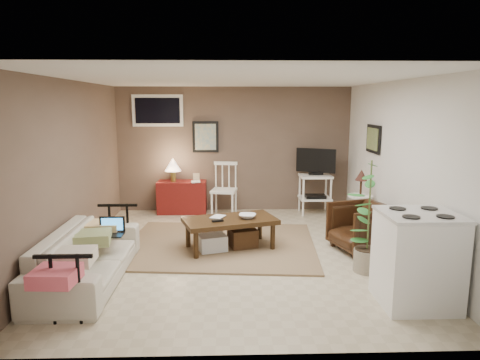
{
  "coord_description": "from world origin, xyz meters",
  "views": [
    {
      "loc": [
        -0.14,
        -5.78,
        2.09
      ],
      "look_at": [
        0.05,
        0.35,
        0.98
      ],
      "focal_mm": 32.0,
      "sensor_mm": 36.0,
      "label": 1
    }
  ],
  "objects_px": {
    "armchair": "(361,225)",
    "sofa": "(87,248)",
    "red_console": "(181,194)",
    "side_table": "(360,194)",
    "spindle_chair": "(224,191)",
    "stove": "(417,259)",
    "tv_stand": "(315,180)",
    "coffee_table": "(229,231)",
    "potted_plant": "(369,213)"
  },
  "relations": [
    {
      "from": "armchair",
      "to": "sofa",
      "type": "bearing_deg",
      "value": -92.54
    },
    {
      "from": "red_console",
      "to": "side_table",
      "type": "relative_size",
      "value": 1.02
    },
    {
      "from": "spindle_chair",
      "to": "stove",
      "type": "distance_m",
      "value": 4.24
    },
    {
      "from": "red_console",
      "to": "tv_stand",
      "type": "xyz_separation_m",
      "value": [
        2.56,
        -0.14,
        0.29
      ]
    },
    {
      "from": "coffee_table",
      "to": "side_table",
      "type": "distance_m",
      "value": 2.27
    },
    {
      "from": "stove",
      "to": "red_console",
      "type": "bearing_deg",
      "value": 126.12
    },
    {
      "from": "sofa",
      "to": "tv_stand",
      "type": "distance_m",
      "value": 4.53
    },
    {
      "from": "sofa",
      "to": "spindle_chair",
      "type": "relative_size",
      "value": 2.09
    },
    {
      "from": "spindle_chair",
      "to": "potted_plant",
      "type": "xyz_separation_m",
      "value": [
        1.8,
        -2.84,
        0.3
      ]
    },
    {
      "from": "armchair",
      "to": "stove",
      "type": "height_order",
      "value": "stove"
    },
    {
      "from": "sofa",
      "to": "stove",
      "type": "relative_size",
      "value": 2.08
    },
    {
      "from": "tv_stand",
      "to": "armchair",
      "type": "height_order",
      "value": "tv_stand"
    },
    {
      "from": "potted_plant",
      "to": "sofa",
      "type": "bearing_deg",
      "value": -176.92
    },
    {
      "from": "tv_stand",
      "to": "sofa",
      "type": "bearing_deg",
      "value": -137.45
    },
    {
      "from": "coffee_table",
      "to": "spindle_chair",
      "type": "bearing_deg",
      "value": 92.5
    },
    {
      "from": "red_console",
      "to": "stove",
      "type": "xyz_separation_m",
      "value": [
        2.85,
        -3.91,
        0.13
      ]
    },
    {
      "from": "red_console",
      "to": "side_table",
      "type": "distance_m",
      "value": 3.35
    },
    {
      "from": "sofa",
      "to": "red_console",
      "type": "relative_size",
      "value": 1.94
    },
    {
      "from": "red_console",
      "to": "potted_plant",
      "type": "relative_size",
      "value": 0.75
    },
    {
      "from": "coffee_table",
      "to": "stove",
      "type": "bearing_deg",
      "value": -42.08
    },
    {
      "from": "potted_plant",
      "to": "stove",
      "type": "relative_size",
      "value": 1.44
    },
    {
      "from": "sofa",
      "to": "armchair",
      "type": "relative_size",
      "value": 2.75
    },
    {
      "from": "red_console",
      "to": "armchair",
      "type": "relative_size",
      "value": 1.42
    },
    {
      "from": "sofa",
      "to": "side_table",
      "type": "relative_size",
      "value": 1.98
    },
    {
      "from": "spindle_chair",
      "to": "stove",
      "type": "bearing_deg",
      "value": -61.47
    },
    {
      "from": "potted_plant",
      "to": "stove",
      "type": "height_order",
      "value": "potted_plant"
    },
    {
      "from": "red_console",
      "to": "armchair",
      "type": "distance_m",
      "value": 3.58
    },
    {
      "from": "coffee_table",
      "to": "sofa",
      "type": "height_order",
      "value": "sofa"
    },
    {
      "from": "spindle_chair",
      "to": "stove",
      "type": "height_order",
      "value": "stove"
    },
    {
      "from": "side_table",
      "to": "potted_plant",
      "type": "distance_m",
      "value": 1.65
    },
    {
      "from": "side_table",
      "to": "red_console",
      "type": "bearing_deg",
      "value": 154.79
    },
    {
      "from": "stove",
      "to": "side_table",
      "type": "bearing_deg",
      "value": 86.01
    },
    {
      "from": "coffee_table",
      "to": "stove",
      "type": "height_order",
      "value": "stove"
    },
    {
      "from": "tv_stand",
      "to": "side_table",
      "type": "bearing_deg",
      "value": -70.06
    },
    {
      "from": "sofa",
      "to": "potted_plant",
      "type": "distance_m",
      "value": 3.43
    },
    {
      "from": "coffee_table",
      "to": "potted_plant",
      "type": "xyz_separation_m",
      "value": [
        1.71,
        -0.86,
        0.49
      ]
    },
    {
      "from": "armchair",
      "to": "stove",
      "type": "distance_m",
      "value": 1.66
    },
    {
      "from": "armchair",
      "to": "stove",
      "type": "relative_size",
      "value": 0.76
    },
    {
      "from": "red_console",
      "to": "spindle_chair",
      "type": "distance_m",
      "value": 0.85
    },
    {
      "from": "spindle_chair",
      "to": "sofa",
      "type": "bearing_deg",
      "value": -117.93
    },
    {
      "from": "spindle_chair",
      "to": "coffee_table",
      "type": "bearing_deg",
      "value": -87.5
    },
    {
      "from": "side_table",
      "to": "potted_plant",
      "type": "height_order",
      "value": "potted_plant"
    },
    {
      "from": "armchair",
      "to": "side_table",
      "type": "bearing_deg",
      "value": 146.7
    },
    {
      "from": "sofa",
      "to": "coffee_table",
      "type": "bearing_deg",
      "value": -58.17
    },
    {
      "from": "red_console",
      "to": "armchair",
      "type": "xyz_separation_m",
      "value": [
        2.79,
        -2.25,
        0.01
      ]
    },
    {
      "from": "coffee_table",
      "to": "side_table",
      "type": "height_order",
      "value": "side_table"
    },
    {
      "from": "sofa",
      "to": "potted_plant",
      "type": "bearing_deg",
      "value": -86.92
    },
    {
      "from": "tv_stand",
      "to": "side_table",
      "type": "distance_m",
      "value": 1.36
    },
    {
      "from": "sofa",
      "to": "spindle_chair",
      "type": "bearing_deg",
      "value": -27.93
    },
    {
      "from": "coffee_table",
      "to": "side_table",
      "type": "xyz_separation_m",
      "value": [
        2.11,
        0.73,
        0.38
      ]
    }
  ]
}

